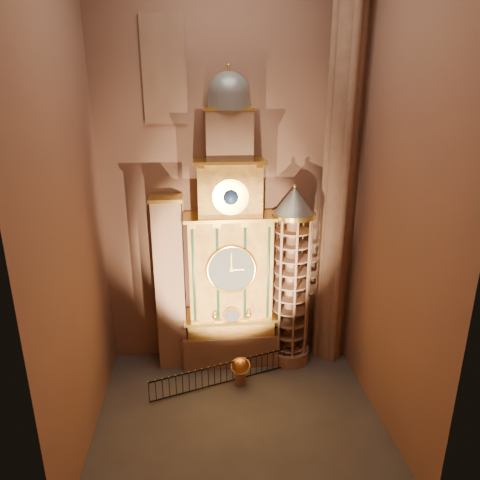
{
  "coord_description": "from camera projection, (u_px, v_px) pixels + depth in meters",
  "views": [
    {
      "loc": [
        -1.72,
        -17.53,
        15.14
      ],
      "look_at": [
        0.37,
        3.0,
        8.31
      ],
      "focal_mm": 32.0,
      "sensor_mm": 36.0,
      "label": 1
    }
  ],
  "objects": [
    {
      "name": "wall_right",
      "position": [
        397.0,
        198.0,
        18.7
      ],
      "size": [
        0.0,
        22.0,
        22.0
      ],
      "primitive_type": "plane",
      "rotation": [
        1.57,
        0.0,
        -1.57
      ],
      "color": "#8A5B4A",
      "rests_on": "floor"
    },
    {
      "name": "astronomical_clock",
      "position": [
        230.0,
        257.0,
        24.07
      ],
      "size": [
        5.6,
        2.41,
        16.7
      ],
      "color": "#8C634C",
      "rests_on": "floor"
    },
    {
      "name": "stair_turret",
      "position": [
        291.0,
        279.0,
        24.6
      ],
      "size": [
        2.5,
        2.5,
        10.8
      ],
      "color": "#8C634C",
      "rests_on": "floor"
    },
    {
      "name": "gothic_pier",
      "position": [
        340.0,
        179.0,
        23.34
      ],
      "size": [
        2.04,
        2.04,
        22.0
      ],
      "color": "#8C634C",
      "rests_on": "floor"
    },
    {
      "name": "iron_railing",
      "position": [
        230.0,
        372.0,
        23.78
      ],
      "size": [
        8.63,
        2.73,
        1.25
      ],
      "color": "black",
      "rests_on": "floor"
    },
    {
      "name": "celestial_globe",
      "position": [
        241.0,
        369.0,
        23.6
      ],
      "size": [
        1.29,
        1.24,
        1.6
      ],
      "color": "#8C634C",
      "rests_on": "floor"
    },
    {
      "name": "floor",
      "position": [
        239.0,
        416.0,
        21.49
      ],
      "size": [
        14.0,
        14.0,
        0.0
      ],
      "primitive_type": "plane",
      "color": "#383330",
      "rests_on": "ground"
    },
    {
      "name": "stained_glass_window",
      "position": [
        164.0,
        71.0,
        21.58
      ],
      "size": [
        2.2,
        0.14,
        5.2
      ],
      "color": "navy",
      "rests_on": "wall_back"
    },
    {
      "name": "wall_back",
      "position": [
        228.0,
        177.0,
        23.69
      ],
      "size": [
        22.0,
        0.0,
        22.0
      ],
      "primitive_type": "plane",
      "rotation": [
        1.57,
        0.0,
        0.0
      ],
      "color": "#8A5B4A",
      "rests_on": "floor"
    },
    {
      "name": "portrait_tower",
      "position": [
        170.0,
        284.0,
        24.24
      ],
      "size": [
        1.8,
        1.6,
        10.2
      ],
      "color": "#8C634C",
      "rests_on": "floor"
    },
    {
      "name": "wall_left",
      "position": [
        67.0,
        206.0,
        17.36
      ],
      "size": [
        0.0,
        22.0,
        22.0
      ],
      "primitive_type": "plane",
      "rotation": [
        1.57,
        0.0,
        1.57
      ],
      "color": "#8A5B4A",
      "rests_on": "floor"
    }
  ]
}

